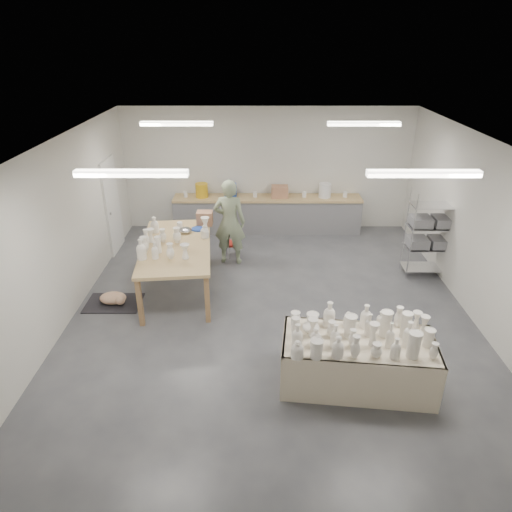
{
  "coord_description": "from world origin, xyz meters",
  "views": [
    {
      "loc": [
        -0.25,
        -6.99,
        4.47
      ],
      "look_at": [
        -0.27,
        0.06,
        1.05
      ],
      "focal_mm": 32.0,
      "sensor_mm": 36.0,
      "label": 1
    }
  ],
  "objects_px": {
    "work_table": "(176,243)",
    "red_stool": "(231,244)",
    "potter": "(230,222)",
    "drying_table": "(357,358)"
  },
  "relations": [
    {
      "from": "work_table",
      "to": "red_stool",
      "type": "height_order",
      "value": "work_table"
    },
    {
      "from": "potter",
      "to": "red_stool",
      "type": "distance_m",
      "value": 0.69
    },
    {
      "from": "work_table",
      "to": "potter",
      "type": "relative_size",
      "value": 1.43
    },
    {
      "from": "work_table",
      "to": "potter",
      "type": "bearing_deg",
      "value": 44.38
    },
    {
      "from": "work_table",
      "to": "drying_table",
      "type": "bearing_deg",
      "value": -48.81
    },
    {
      "from": "work_table",
      "to": "potter",
      "type": "distance_m",
      "value": 1.48
    },
    {
      "from": "potter",
      "to": "work_table",
      "type": "bearing_deg",
      "value": 57.21
    },
    {
      "from": "drying_table",
      "to": "work_table",
      "type": "distance_m",
      "value": 4.04
    },
    {
      "from": "red_stool",
      "to": "work_table",
      "type": "bearing_deg",
      "value": -124.05
    },
    {
      "from": "work_table",
      "to": "red_stool",
      "type": "distance_m",
      "value": 1.82
    }
  ]
}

